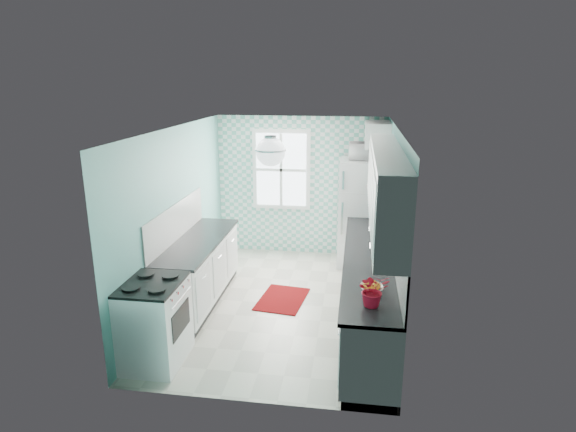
# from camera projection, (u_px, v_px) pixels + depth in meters

# --- Properties ---
(floor) EXTENTS (3.00, 4.40, 0.02)m
(floor) POSITION_uv_depth(u_px,v_px,m) (282.00, 304.00, 6.94)
(floor) COLOR beige
(floor) RESTS_ON ground
(ceiling) EXTENTS (3.00, 4.40, 0.02)m
(ceiling) POSITION_uv_depth(u_px,v_px,m) (281.00, 128.00, 6.24)
(ceiling) COLOR white
(ceiling) RESTS_ON wall_back
(wall_back) EXTENTS (3.00, 0.02, 2.50)m
(wall_back) POSITION_uv_depth(u_px,v_px,m) (301.00, 186.00, 8.69)
(wall_back) COLOR #5FA69F
(wall_back) RESTS_ON floor
(wall_front) EXTENTS (3.00, 0.02, 2.50)m
(wall_front) POSITION_uv_depth(u_px,v_px,m) (245.00, 288.00, 4.48)
(wall_front) COLOR #5FA69F
(wall_front) RESTS_ON floor
(wall_left) EXTENTS (0.02, 4.40, 2.50)m
(wall_left) POSITION_uv_depth(u_px,v_px,m) (176.00, 216.00, 6.79)
(wall_left) COLOR #5FA69F
(wall_left) RESTS_ON floor
(wall_right) EXTENTS (0.02, 4.40, 2.50)m
(wall_right) POSITION_uv_depth(u_px,v_px,m) (394.00, 226.00, 6.38)
(wall_right) COLOR #5FA69F
(wall_right) RESTS_ON floor
(accent_wall) EXTENTS (3.00, 0.01, 2.50)m
(accent_wall) POSITION_uv_depth(u_px,v_px,m) (301.00, 186.00, 8.67)
(accent_wall) COLOR #67BBA7
(accent_wall) RESTS_ON wall_back
(window) EXTENTS (1.04, 0.05, 1.44)m
(window) POSITION_uv_depth(u_px,v_px,m) (281.00, 170.00, 8.60)
(window) COLOR white
(window) RESTS_ON wall_back
(backsplash_right) EXTENTS (0.02, 3.60, 0.51)m
(backsplash_right) POSITION_uv_depth(u_px,v_px,m) (394.00, 239.00, 6.01)
(backsplash_right) COLOR white
(backsplash_right) RESTS_ON wall_right
(backsplash_left) EXTENTS (0.02, 2.15, 0.51)m
(backsplash_left) POSITION_uv_depth(u_px,v_px,m) (176.00, 222.00, 6.74)
(backsplash_left) COLOR white
(backsplash_left) RESTS_ON wall_left
(upper_cabinets_right) EXTENTS (0.33, 3.20, 0.90)m
(upper_cabinets_right) POSITION_uv_depth(u_px,v_px,m) (386.00, 187.00, 5.65)
(upper_cabinets_right) COLOR white
(upper_cabinets_right) RESTS_ON wall_right
(upper_cabinet_fridge) EXTENTS (0.40, 0.74, 0.40)m
(upper_cabinet_fridge) POSITION_uv_depth(u_px,v_px,m) (377.00, 134.00, 7.87)
(upper_cabinet_fridge) COLOR white
(upper_cabinet_fridge) RESTS_ON wall_right
(ceiling_light) EXTENTS (0.34, 0.34, 0.35)m
(ceiling_light) POSITION_uv_depth(u_px,v_px,m) (271.00, 151.00, 5.53)
(ceiling_light) COLOR silver
(ceiling_light) RESTS_ON ceiling
(base_cabinets_right) EXTENTS (0.60, 3.60, 0.90)m
(base_cabinets_right) POSITION_uv_depth(u_px,v_px,m) (368.00, 292.00, 6.26)
(base_cabinets_right) COLOR white
(base_cabinets_right) RESTS_ON floor
(countertop_right) EXTENTS (0.63, 3.60, 0.04)m
(countertop_right) POSITION_uv_depth(u_px,v_px,m) (369.00, 258.00, 6.13)
(countertop_right) COLOR black
(countertop_right) RESTS_ON base_cabinets_right
(base_cabinets_left) EXTENTS (0.60, 2.15, 0.90)m
(base_cabinets_left) POSITION_uv_depth(u_px,v_px,m) (199.00, 272.00, 6.90)
(base_cabinets_left) COLOR white
(base_cabinets_left) RESTS_ON floor
(countertop_left) EXTENTS (0.63, 2.15, 0.04)m
(countertop_left) POSITION_uv_depth(u_px,v_px,m) (198.00, 241.00, 6.77)
(countertop_left) COLOR black
(countertop_left) RESTS_ON base_cabinets_left
(fridge) EXTENTS (0.80, 0.79, 1.83)m
(fridge) POSITION_uv_depth(u_px,v_px,m) (362.00, 213.00, 8.21)
(fridge) COLOR white
(fridge) RESTS_ON floor
(stove) EXTENTS (0.63, 0.79, 0.95)m
(stove) POSITION_uv_depth(u_px,v_px,m) (154.00, 321.00, 5.42)
(stove) COLOR silver
(stove) RESTS_ON floor
(sink) EXTENTS (0.47, 0.39, 0.53)m
(sink) POSITION_uv_depth(u_px,v_px,m) (369.00, 237.00, 6.91)
(sink) COLOR silver
(sink) RESTS_ON countertop_right
(rug) EXTENTS (0.75, 0.98, 0.01)m
(rug) POSITION_uv_depth(u_px,v_px,m) (282.00, 299.00, 7.07)
(rug) COLOR maroon
(rug) RESTS_ON floor
(dish_towel) EXTENTS (0.06, 0.25, 0.38)m
(dish_towel) POSITION_uv_depth(u_px,v_px,m) (345.00, 271.00, 6.87)
(dish_towel) COLOR #54B5B5
(dish_towel) RESTS_ON base_cabinets_right
(fruit_bowl) EXTENTS (0.26, 0.26, 0.06)m
(fruit_bowl) POSITION_uv_depth(u_px,v_px,m) (372.00, 288.00, 5.14)
(fruit_bowl) COLOR silver
(fruit_bowl) RESTS_ON countertop_right
(potted_plant) EXTENTS (0.37, 0.34, 0.35)m
(potted_plant) POSITION_uv_depth(u_px,v_px,m) (373.00, 290.00, 4.77)
(potted_plant) COLOR #AD1023
(potted_plant) RESTS_ON countertop_right
(soap_bottle) EXTENTS (0.09, 0.09, 0.20)m
(soap_bottle) POSITION_uv_depth(u_px,v_px,m) (372.00, 224.00, 7.17)
(soap_bottle) COLOR silver
(soap_bottle) RESTS_ON countertop_right
(microwave) EXTENTS (0.52, 0.36, 0.28)m
(microwave) POSITION_uv_depth(u_px,v_px,m) (365.00, 151.00, 7.91)
(microwave) COLOR white
(microwave) RESTS_ON fridge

